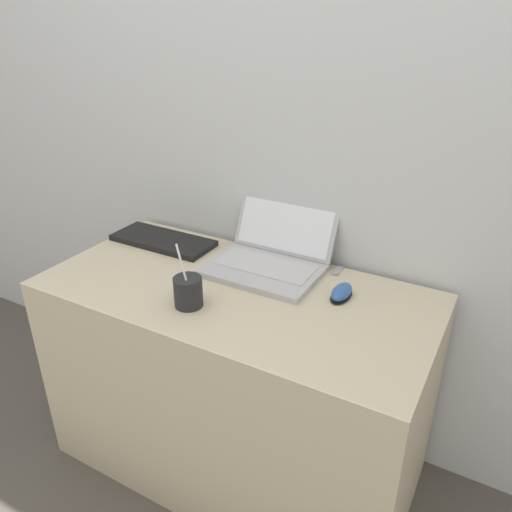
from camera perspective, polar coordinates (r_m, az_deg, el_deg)
The scene contains 7 objects.
wall_back at distance 1.63m, azimuth 3.65°, elevation 18.14°, with size 7.00×0.04×2.50m.
desk at distance 1.73m, azimuth -2.23°, elevation -14.09°, with size 1.21×0.59×0.72m.
laptop at distance 1.64m, azimuth 1.72°, elevation 0.33°, with size 0.36×0.34×0.22m.
drink_cup at distance 1.43m, azimuth -7.77°, elevation -3.99°, with size 0.08×0.08×0.19m.
computer_mouse at distance 1.50m, azimuth 9.75°, elevation -4.12°, with size 0.06×0.11×0.04m.
external_keyboard at distance 1.85m, azimuth -10.59°, elevation 1.76°, with size 0.38×0.16×0.02m.
usb_stick at distance 1.64m, azimuth 9.30°, elevation -1.70°, with size 0.02×0.06×0.01m.
Camera 1 is at (0.70, -0.83, 1.48)m, focal length 35.00 mm.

